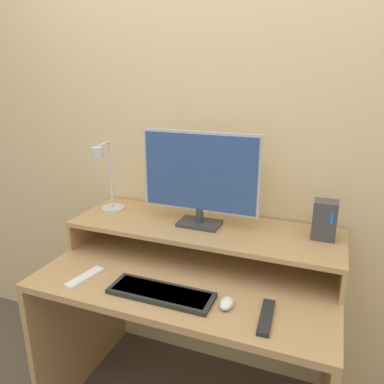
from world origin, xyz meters
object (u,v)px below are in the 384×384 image
Objects in this scene: router_dock at (325,220)px; keyboard at (161,293)px; remote_secondary at (266,317)px; remote_control at (85,278)px; desk_lamp at (107,181)px; monitor at (200,176)px; mouse at (227,303)px.

keyboard is at bearing -141.76° from router_dock.
router_dock is at bearing 70.97° from remote_secondary.
router_dock is 1.05m from remote_control.
remote_control is at bearing -72.89° from desk_lamp.
router_dock reaches higher than remote_control.
monitor is at bearing 135.51° from remote_secondary.
remote_secondary is (0.41, 0.00, -0.00)m from keyboard.
monitor is 3.25× the size of router_dock.
mouse is 0.15m from remote_secondary.
monitor is 1.31× the size of keyboard.
monitor is 0.67m from remote_secondary.
keyboard is 0.41m from remote_secondary.
desk_lamp is 0.86× the size of keyboard.
mouse is (0.26, 0.02, 0.01)m from keyboard.
mouse is (-0.31, -0.43, -0.22)m from router_dock.
keyboard is 2.21× the size of remote_control.
desk_lamp is 0.51m from remote_control.
mouse is (0.24, -0.37, -0.37)m from monitor.
router_dock is at bearing 38.24° from keyboard.
monitor is 1.52× the size of desk_lamp.
monitor is at bearing 2.25° from desk_lamp.
monitor is 0.54m from keyboard.
desk_lamp is at bearing -177.75° from monitor.
remote_secondary is (0.40, -0.39, -0.38)m from monitor.
remote_secondary is at bearing 0.85° from remote_control.
desk_lamp reaches higher than mouse.
desk_lamp is at bearing 107.11° from remote_control.
router_dock is 0.52m from remote_secondary.
monitor reaches higher than router_dock.
monitor is at bearing 47.21° from remote_control.
keyboard is at bearing -38.24° from desk_lamp.
router_dock is at bearing 26.44° from remote_control.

